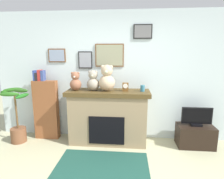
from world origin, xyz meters
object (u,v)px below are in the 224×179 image
(teddy_bear_tan, at_px, (76,82))
(candle_jar, at_px, (143,88))
(potted_plant, at_px, (17,120))
(teddy_bear_cream, at_px, (107,79))
(fireplace, at_px, (108,116))
(teddy_bear_brown, at_px, (93,81))
(bookshelf, at_px, (46,108))
(tv_stand, at_px, (195,136))
(television, at_px, (197,117))
(mantel_clock, at_px, (125,87))

(teddy_bear_tan, bearing_deg, candle_jar, 0.02)
(potted_plant, relative_size, teddy_bear_cream, 2.18)
(fireplace, height_order, teddy_bear_brown, teddy_bear_brown)
(bookshelf, height_order, teddy_bear_tan, bookshelf)
(potted_plant, bearing_deg, candle_jar, 3.78)
(tv_stand, height_order, television, television)
(potted_plant, bearing_deg, television, 2.38)
(candle_jar, height_order, teddy_bear_cream, teddy_bear_cream)
(bookshelf, distance_m, candle_jar, 2.02)
(teddy_bear_cream, bearing_deg, bookshelf, 176.26)
(potted_plant, bearing_deg, teddy_bear_brown, 6.10)
(fireplace, bearing_deg, potted_plant, -174.28)
(fireplace, relative_size, television, 2.86)
(bookshelf, bearing_deg, mantel_clock, -2.96)
(tv_stand, height_order, teddy_bear_cream, teddy_bear_cream)
(candle_jar, height_order, teddy_bear_tan, teddy_bear_tan)
(bookshelf, xyz_separation_m, teddy_bear_cream, (1.29, -0.08, 0.64))
(television, distance_m, candle_jar, 1.16)
(bookshelf, xyz_separation_m, television, (3.00, -0.10, -0.06))
(television, height_order, teddy_bear_tan, teddy_bear_tan)
(teddy_bear_tan, bearing_deg, fireplace, 1.65)
(bookshelf, bearing_deg, tv_stand, -1.91)
(teddy_bear_brown, bearing_deg, fireplace, 3.65)
(teddy_bear_tan, relative_size, teddy_bear_brown, 0.92)
(candle_jar, relative_size, teddy_bear_brown, 0.31)
(potted_plant, relative_size, teddy_bear_brown, 2.77)
(potted_plant, xyz_separation_m, candle_jar, (2.47, 0.16, 0.65))
(fireplace, bearing_deg, bookshelf, 177.11)
(television, bearing_deg, teddy_bear_brown, 179.50)
(bookshelf, xyz_separation_m, tv_stand, (3.00, -0.10, -0.44))
(tv_stand, xyz_separation_m, mantel_clock, (-1.35, 0.01, 0.93))
(teddy_bear_tan, bearing_deg, teddy_bear_brown, -0.01)
(candle_jar, xyz_separation_m, teddy_bear_cream, (-0.68, -0.00, 0.16))
(potted_plant, bearing_deg, tv_stand, 2.41)
(candle_jar, bearing_deg, teddy_bear_brown, -179.97)
(mantel_clock, relative_size, teddy_bear_cream, 0.32)
(bookshelf, bearing_deg, television, -1.94)
(potted_plant, relative_size, tv_stand, 1.63)
(tv_stand, xyz_separation_m, teddy_bear_cream, (-1.71, 0.02, 1.08))
(television, bearing_deg, tv_stand, 90.00)
(television, distance_m, teddy_bear_tan, 2.41)
(television, xyz_separation_m, mantel_clock, (-1.35, 0.02, 0.55))
(teddy_bear_tan, bearing_deg, television, -0.43)
(teddy_bear_brown, bearing_deg, bookshelf, 175.29)
(teddy_bear_brown, distance_m, teddy_bear_cream, 0.27)
(fireplace, xyz_separation_m, teddy_bear_tan, (-0.63, -0.02, 0.69))
(tv_stand, bearing_deg, mantel_clock, 179.37)
(fireplace, xyz_separation_m, television, (1.69, -0.04, 0.05))
(candle_jar, distance_m, mantel_clock, 0.32)
(mantel_clock, bearing_deg, teddy_bear_cream, 179.87)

